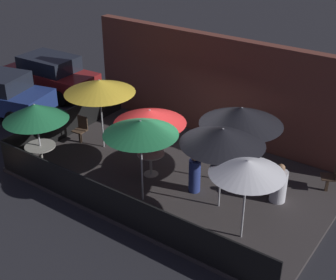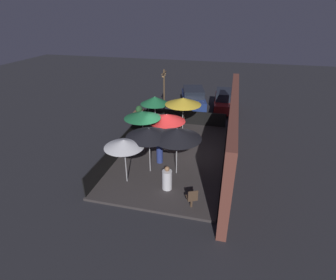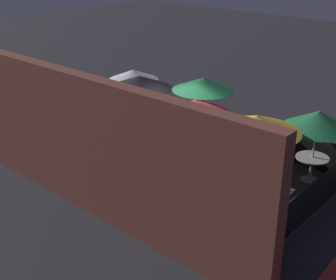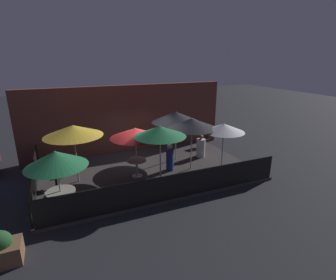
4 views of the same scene
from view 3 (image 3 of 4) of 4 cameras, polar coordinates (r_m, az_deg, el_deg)
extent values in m
plane|color=#26262B|center=(14.23, 0.02, -3.52)|extent=(60.00, 60.00, 0.00)
cube|color=#383333|center=(14.20, 0.02, -3.31)|extent=(9.07, 5.58, 0.12)
cube|color=brown|center=(11.60, -9.94, -0.63)|extent=(10.67, 0.36, 3.57)
cube|color=black|center=(15.96, 6.58, 1.74)|extent=(8.87, 0.05, 0.95)
cube|color=black|center=(11.81, 16.66, -7.34)|extent=(0.05, 5.38, 0.95)
cylinder|color=#B2B2B7|center=(13.68, 3.19, 0.70)|extent=(0.05, 0.05, 2.10)
cone|color=red|center=(13.37, 3.27, 4.07)|extent=(2.07, 2.07, 0.40)
cylinder|color=#B2B2B7|center=(13.51, 17.37, -0.77)|extent=(0.05, 0.05, 2.07)
cone|color=#1E6B3D|center=(13.22, 17.78, 2.35)|extent=(1.91, 1.91, 0.50)
cylinder|color=#B2B2B7|center=(14.38, -6.63, 2.32)|extent=(0.05, 0.05, 2.38)
cone|color=black|center=(14.07, -6.81, 5.91)|extent=(2.29, 2.29, 0.49)
cylinder|color=#B2B2B7|center=(15.32, -3.44, 3.64)|extent=(0.05, 0.05, 2.32)
cone|color=black|center=(15.02, -3.53, 7.05)|extent=(2.17, 2.17, 0.42)
cylinder|color=#B2B2B7|center=(12.08, 10.41, -2.23)|extent=(0.05, 0.05, 2.34)
cone|color=gold|center=(11.71, 10.75, 2.02)|extent=(2.23, 2.23, 0.42)
cylinder|color=#B2B2B7|center=(16.60, -4.17, 4.92)|extent=(0.05, 0.05, 2.16)
cone|color=silver|center=(16.34, -4.27, 7.93)|extent=(1.76, 1.76, 0.35)
cylinder|color=#B2B2B7|center=(14.83, 4.21, 3.10)|extent=(0.05, 0.05, 2.39)
cone|color=#1E6B3D|center=(14.51, 4.32, 6.83)|extent=(1.95, 1.95, 0.39)
cylinder|color=#9E998E|center=(14.11, 3.09, -3.21)|extent=(0.44, 0.44, 0.02)
cylinder|color=#9E998E|center=(13.96, 3.12, -1.96)|extent=(0.08, 0.08, 0.70)
cylinder|color=#9E998E|center=(13.81, 3.16, -0.59)|extent=(0.81, 0.81, 0.04)
cylinder|color=#9E998E|center=(13.94, 16.87, -4.62)|extent=(0.51, 0.51, 0.02)
cylinder|color=#9E998E|center=(13.80, 17.03, -3.41)|extent=(0.08, 0.08, 0.68)
cylinder|color=#9E998E|center=(13.64, 17.20, -2.07)|extent=(0.93, 0.93, 0.04)
cube|color=#4C3828|center=(15.82, -14.95, -0.16)|extent=(0.11, 0.11, 0.43)
cube|color=#4C3828|center=(15.73, -15.04, 0.62)|extent=(0.53, 0.53, 0.04)
cube|color=#4C3828|center=(15.73, -15.70, 1.50)|extent=(0.20, 0.37, 0.44)
cube|color=#4C3828|center=(12.36, 13.95, -6.99)|extent=(0.09, 0.09, 0.42)
cube|color=#4C3828|center=(12.24, 14.05, -6.06)|extent=(0.43, 0.43, 0.04)
cube|color=#4C3828|center=(11.98, 13.81, -5.41)|extent=(0.40, 0.06, 0.44)
cylinder|color=navy|center=(14.80, -1.48, 0.19)|extent=(0.42, 0.42, 0.98)
sphere|color=tan|center=(14.57, -1.50, 2.41)|extent=(0.24, 0.24, 0.24)
cylinder|color=silver|center=(15.67, -9.39, 1.09)|extent=(0.57, 0.57, 0.92)
sphere|color=#9E704C|center=(15.47, -9.53, 3.05)|extent=(0.22, 0.22, 0.22)
camera|label=1|loc=(24.53, 4.04, 25.91)|focal=50.00mm
camera|label=2|loc=(21.71, -33.10, 22.24)|focal=28.00mm
camera|label=4|loc=(20.39, 28.62, 16.46)|focal=28.00mm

